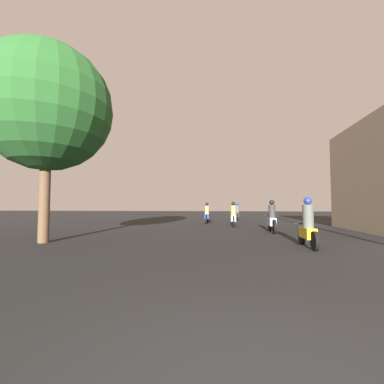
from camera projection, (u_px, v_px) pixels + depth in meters
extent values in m
cylinder|color=black|center=(302.00, 236.00, 8.65)|extent=(0.10, 0.56, 0.56)
cylinder|color=black|center=(315.00, 241.00, 7.33)|extent=(0.10, 0.56, 0.56)
cube|color=gold|center=(307.00, 233.00, 8.00)|extent=(0.30, 0.95, 0.33)
cylinder|color=black|center=(303.00, 223.00, 8.44)|extent=(0.60, 0.04, 0.04)
cylinder|color=#4C514C|center=(308.00, 216.00, 7.93)|extent=(0.32, 0.32, 0.71)
sphere|color=navy|center=(308.00, 201.00, 7.96)|extent=(0.24, 0.24, 0.24)
cylinder|color=black|center=(270.00, 225.00, 13.06)|extent=(0.10, 0.66, 0.66)
cylinder|color=black|center=(274.00, 227.00, 11.76)|extent=(0.10, 0.66, 0.66)
cube|color=#ADADB2|center=(272.00, 222.00, 12.42)|extent=(0.30, 0.86, 0.38)
cylinder|color=black|center=(270.00, 215.00, 12.86)|extent=(0.60, 0.04, 0.04)
cylinder|color=#2D2D33|center=(272.00, 211.00, 12.36)|extent=(0.32, 0.32, 0.62)
sphere|color=black|center=(272.00, 202.00, 12.39)|extent=(0.24, 0.24, 0.24)
cylinder|color=black|center=(233.00, 221.00, 16.61)|extent=(0.10, 0.67, 0.67)
cylinder|color=black|center=(234.00, 222.00, 15.34)|extent=(0.10, 0.67, 0.67)
cube|color=silver|center=(233.00, 218.00, 15.98)|extent=(0.30, 0.92, 0.33)
cylinder|color=black|center=(233.00, 214.00, 16.41)|extent=(0.60, 0.04, 0.04)
cylinder|color=#B28E47|center=(233.00, 211.00, 15.92)|extent=(0.32, 0.32, 0.65)
sphere|color=black|center=(233.00, 204.00, 15.94)|extent=(0.24, 0.24, 0.24)
cylinder|color=black|center=(208.00, 218.00, 19.56)|extent=(0.10, 0.65, 0.65)
cylinder|color=black|center=(206.00, 219.00, 18.23)|extent=(0.10, 0.65, 0.65)
cube|color=#1E389E|center=(207.00, 216.00, 18.91)|extent=(0.30, 0.81, 0.36)
cylinder|color=black|center=(208.00, 212.00, 19.36)|extent=(0.60, 0.04, 0.04)
cylinder|color=#B28E47|center=(207.00, 210.00, 18.85)|extent=(0.32, 0.32, 0.60)
sphere|color=black|center=(207.00, 204.00, 18.88)|extent=(0.24, 0.24, 0.24)
cylinder|color=black|center=(237.00, 216.00, 23.89)|extent=(0.10, 0.59, 0.59)
cylinder|color=black|center=(238.00, 217.00, 22.65)|extent=(0.10, 0.59, 0.59)
cube|color=black|center=(237.00, 214.00, 23.28)|extent=(0.30, 0.70, 0.40)
cylinder|color=black|center=(237.00, 211.00, 23.70)|extent=(0.60, 0.04, 0.04)
cylinder|color=#4C514C|center=(237.00, 209.00, 23.24)|extent=(0.32, 0.32, 0.61)
sphere|color=navy|center=(237.00, 204.00, 23.26)|extent=(0.24, 0.24, 0.24)
cylinder|color=brown|center=(45.00, 197.00, 9.03)|extent=(0.36, 0.36, 3.23)
sphere|color=#235623|center=(47.00, 107.00, 9.20)|extent=(4.54, 4.54, 4.54)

